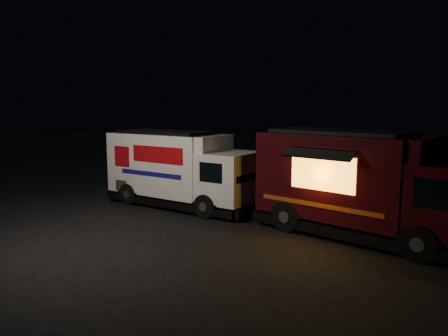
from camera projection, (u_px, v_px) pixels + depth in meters
ground at (184, 226)px, 13.69m from camera, size 80.00×80.00×0.00m
white_truck at (182, 169)px, 16.19m from camera, size 6.21×2.24×2.79m
red_truck at (367, 185)px, 12.38m from camera, size 6.78×3.15×3.04m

